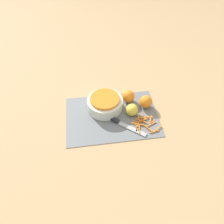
{
  "coord_description": "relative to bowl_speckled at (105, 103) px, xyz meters",
  "views": [
    {
      "loc": [
        -0.1,
        -0.74,
        0.86
      ],
      "look_at": [
        0.0,
        0.0,
        0.04
      ],
      "focal_mm": 35.0,
      "sensor_mm": 36.0,
      "label": 1
    }
  ],
  "objects": [
    {
      "name": "bowl_speckled",
      "position": [
        0.0,
        0.0,
        0.0
      ],
      "size": [
        0.19,
        0.19,
        0.08
      ],
      "color": "silver",
      "rests_on": "cutting_board"
    },
    {
      "name": "peel_pile",
      "position": [
        0.18,
        -0.13,
        -0.03
      ],
      "size": [
        0.15,
        0.13,
        0.01
      ],
      "color": "orange",
      "rests_on": "cutting_board"
    },
    {
      "name": "ground_plane",
      "position": [
        0.03,
        -0.06,
        -0.04
      ],
      "size": [
        4.0,
        4.0,
        0.0
      ],
      "primitive_type": "plane",
      "color": "tan"
    },
    {
      "name": "lemon",
      "position": [
        0.13,
        -0.06,
        -0.01
      ],
      "size": [
        0.06,
        0.06,
        0.06
      ],
      "color": "gold",
      "rests_on": "cutting_board"
    },
    {
      "name": "knife",
      "position": [
        0.04,
        -0.09,
        -0.03
      ],
      "size": [
        0.22,
        0.18,
        0.02
      ],
      "rotation": [
        0.0,
        0.0,
        -0.68
      ],
      "color": "#232328",
      "rests_on": "cutting_board"
    },
    {
      "name": "orange_left",
      "position": [
        0.22,
        -0.02,
        -0.0
      ],
      "size": [
        0.07,
        0.07,
        0.07
      ],
      "color": "orange",
      "rests_on": "cutting_board"
    },
    {
      "name": "cutting_board",
      "position": [
        0.03,
        -0.06,
        -0.04
      ],
      "size": [
        0.47,
        0.33,
        0.01
      ],
      "color": "slate",
      "rests_on": "ground_plane"
    },
    {
      "name": "orange_right",
      "position": [
        0.13,
        0.04,
        -0.0
      ],
      "size": [
        0.07,
        0.07,
        0.07
      ],
      "color": "orange",
      "rests_on": "cutting_board"
    }
  ]
}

